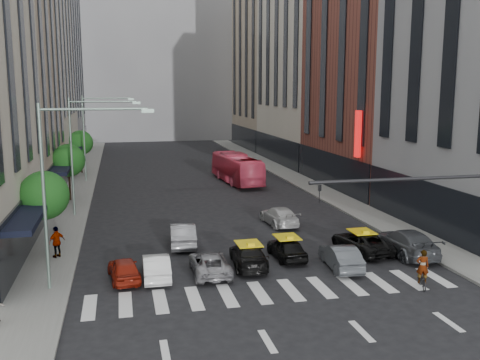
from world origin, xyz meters
TOP-DOWN VIEW (x-y plane):
  - ground at (0.00, 0.00)m, footprint 160.00×160.00m
  - sidewalk_left at (-11.50, 30.00)m, footprint 3.00×96.00m
  - sidewalk_right at (11.50, 30.00)m, footprint 3.00×96.00m
  - building_left_b at (-17.00, 28.00)m, footprint 8.00×16.00m
  - building_left_c at (-17.00, 46.00)m, footprint 8.00×20.00m
  - building_left_d at (-17.00, 65.00)m, footprint 8.00×18.00m
  - building_right_b at (17.00, 27.00)m, footprint 8.00×18.00m
  - building_right_c at (17.00, 46.00)m, footprint 8.00×20.00m
  - building_right_d at (17.00, 65.00)m, footprint 8.00×18.00m
  - building_far at (0.00, 85.00)m, footprint 30.00×10.00m
  - tree_near at (-11.80, 10.00)m, footprint 2.88×2.88m
  - tree_mid at (-11.80, 26.00)m, footprint 2.88×2.88m
  - tree_far at (-11.80, 42.00)m, footprint 2.88×2.88m
  - streetlamp_near at (-10.04, 4.00)m, footprint 5.38×0.25m
  - streetlamp_mid at (-10.04, 20.00)m, footprint 5.38×0.25m
  - streetlamp_far at (-10.04, 36.00)m, footprint 5.38×0.25m
  - traffic_signal at (7.69, -1.00)m, footprint 10.10×0.20m
  - liberty_sign at (12.60, 20.00)m, footprint 0.30×0.70m
  - car_red at (-7.40, 4.72)m, footprint 1.85×3.72m
  - car_white_front at (-5.75, 4.69)m, footprint 1.41×3.90m
  - car_silver at (-2.91, 4.68)m, footprint 2.03×4.26m
  - taxi_left at (-0.60, 5.42)m, footprint 2.24×4.63m
  - taxi_center at (1.90, 6.27)m, footprint 1.62×3.83m
  - car_grey_mid at (4.30, 4.00)m, footprint 1.79×4.19m
  - taxi_right at (6.68, 6.42)m, footprint 2.67×4.86m
  - car_grey_curb at (9.08, 5.42)m, footprint 2.29×5.36m
  - car_row2_left at (-3.69, 10.27)m, footprint 1.90×4.55m
  - car_row2_right at (3.80, 14.01)m, footprint 2.10×4.66m
  - bus at (4.62, 32.13)m, footprint 3.52×11.10m
  - motorcycle at (7.06, 0.35)m, footprint 0.97×1.62m
  - rider at (7.06, 0.35)m, footprint 0.72×0.58m
  - pedestrian_far at (-11.15, 9.07)m, footprint 1.11×1.02m

SIDE VIEW (x-z plane):
  - ground at x=0.00m, z-range 0.00..0.00m
  - sidewalk_left at x=-11.50m, z-range 0.00..0.15m
  - sidewalk_right at x=11.50m, z-range 0.00..0.15m
  - motorcycle at x=7.06m, z-range 0.00..0.80m
  - car_silver at x=-2.91m, z-range 0.00..1.17m
  - car_red at x=-7.40m, z-range 0.00..1.22m
  - car_white_front at x=-5.75m, z-range 0.00..1.28m
  - taxi_right at x=6.68m, z-range 0.00..1.29m
  - taxi_center at x=1.90m, z-range 0.00..1.29m
  - taxi_left at x=-0.60m, z-range 0.00..1.30m
  - car_row2_right at x=3.80m, z-range 0.00..1.32m
  - car_grey_mid at x=4.30m, z-range 0.00..1.34m
  - car_row2_left at x=-3.69m, z-range 0.00..1.46m
  - car_grey_curb at x=9.08m, z-range 0.00..1.54m
  - pedestrian_far at x=-11.15m, z-range 0.15..1.98m
  - bus at x=4.62m, z-range 0.00..3.04m
  - rider at x=7.06m, z-range 0.80..2.52m
  - tree_near at x=-11.80m, z-range 1.18..6.13m
  - tree_mid at x=-11.80m, z-range 1.18..6.13m
  - tree_far at x=-11.80m, z-range 1.18..6.13m
  - traffic_signal at x=7.69m, z-range 1.47..7.47m
  - streetlamp_near at x=-10.04m, z-range 1.40..10.40m
  - streetlamp_mid at x=-10.04m, z-range 1.40..10.40m
  - streetlamp_far at x=-10.04m, z-range 1.40..10.40m
  - liberty_sign at x=12.60m, z-range 4.00..8.00m
  - building_left_b at x=-17.00m, z-range 0.00..24.00m
  - building_right_b at x=17.00m, z-range 0.00..26.00m
  - building_right_d at x=17.00m, z-range 0.00..28.00m
  - building_left_d at x=-17.00m, z-range 0.00..30.00m
  - building_left_c at x=-17.00m, z-range 0.00..36.00m
  - building_far at x=0.00m, z-range 0.00..36.00m
  - building_right_c at x=17.00m, z-range 0.00..40.00m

